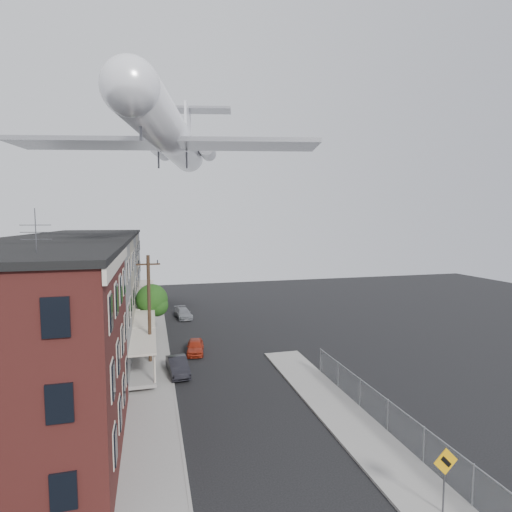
{
  "coord_description": "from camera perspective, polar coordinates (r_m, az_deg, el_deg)",
  "views": [
    {
      "loc": [
        -5.35,
        -13.46,
        11.63
      ],
      "look_at": [
        0.25,
        7.76,
        9.68
      ],
      "focal_mm": 28.0,
      "sensor_mm": 36.0,
      "label": 1
    }
  ],
  "objects": [
    {
      "name": "car_mid",
      "position": [
        31.88,
        -11.11,
        -15.18
      ],
      "size": [
        1.71,
        4.04,
        1.3
      ],
      "primitive_type": "imported",
      "rotation": [
        0.0,
        0.0,
        0.09
      ],
      "color": "black",
      "rests_on": "ground"
    },
    {
      "name": "corner_building",
      "position": [
        22.46,
        -32.06,
        -12.45
      ],
      "size": [
        10.31,
        12.3,
        12.15
      ],
      "color": "#341210",
      "rests_on": "ground"
    },
    {
      "name": "warning_sign",
      "position": [
        19.23,
        25.39,
        -25.91
      ],
      "size": [
        1.1,
        0.11,
        2.8
      ],
      "color": "#515156",
      "rests_on": "ground"
    },
    {
      "name": "row_house_b",
      "position": [
        38.11,
        -24.64,
        -5.22
      ],
      "size": [
        11.98,
        7.0,
        10.3
      ],
      "color": "#6F6858",
      "rests_on": "ground"
    },
    {
      "name": "sidewalk_left",
      "position": [
        39.21,
        -14.67,
        -12.26
      ],
      "size": [
        3.0,
        62.0,
        0.12
      ],
      "primitive_type": "cube",
      "color": "gray",
      "rests_on": "ground"
    },
    {
      "name": "car_near",
      "position": [
        36.28,
        -8.68,
        -12.67
      ],
      "size": [
        1.91,
        3.75,
        1.22
      ],
      "primitive_type": "imported",
      "rotation": [
        0.0,
        0.0,
        -0.13
      ],
      "color": "#A52A15",
      "rests_on": "ground"
    },
    {
      "name": "utility_pole",
      "position": [
        32.22,
        -15.0,
        -7.57
      ],
      "size": [
        1.8,
        0.26,
        9.0
      ],
      "color": "black",
      "rests_on": "ground"
    },
    {
      "name": "car_far",
      "position": [
        48.99,
        -10.36,
        -8.03
      ],
      "size": [
        2.18,
        4.28,
        1.19
      ],
      "primitive_type": "imported",
      "rotation": [
        0.0,
        0.0,
        0.13
      ],
      "color": "gray",
      "rests_on": "ground"
    },
    {
      "name": "chainlink_fence",
      "position": [
        24.63,
        18.3,
        -20.78
      ],
      "size": [
        0.06,
        18.06,
        1.9
      ],
      "color": "gray",
      "rests_on": "ground"
    },
    {
      "name": "row_house_a",
      "position": [
        31.36,
        -26.83,
        -7.45
      ],
      "size": [
        11.98,
        7.0,
        10.3
      ],
      "color": "slate",
      "rests_on": "ground"
    },
    {
      "name": "row_house_c",
      "position": [
        44.93,
        -23.13,
        -3.66
      ],
      "size": [
        11.98,
        7.0,
        10.3
      ],
      "color": "slate",
      "rests_on": "ground"
    },
    {
      "name": "airplane",
      "position": [
        34.71,
        -11.99,
        16.42
      ],
      "size": [
        23.49,
        26.85,
        7.72
      ],
      "color": "white",
      "rests_on": "ground"
    },
    {
      "name": "row_house_d",
      "position": [
        51.8,
        -22.01,
        -2.51
      ],
      "size": [
        11.98,
        7.0,
        10.3
      ],
      "color": "#6F6858",
      "rests_on": "ground"
    },
    {
      "name": "curb_right",
      "position": [
        24.51,
        10.54,
        -23.16
      ],
      "size": [
        0.15,
        26.0,
        0.14
      ],
      "primitive_type": "cube",
      "color": "gray",
      "rests_on": "ground"
    },
    {
      "name": "street_tree",
      "position": [
        42.19,
        -14.48,
        -6.27
      ],
      "size": [
        3.22,
        3.2,
        5.2
      ],
      "color": "black",
      "rests_on": "ground"
    },
    {
      "name": "curb_left",
      "position": [
        39.23,
        -12.5,
        -12.19
      ],
      "size": [
        0.15,
        62.0,
        0.14
      ],
      "primitive_type": "cube",
      "color": "gray",
      "rests_on": "ground"
    },
    {
      "name": "sidewalk_right",
      "position": [
        25.11,
        13.78,
        -22.52
      ],
      "size": [
        3.0,
        26.0,
        0.12
      ],
      "primitive_type": "cube",
      "color": "gray",
      "rests_on": "ground"
    },
    {
      "name": "row_house_e",
      "position": [
        58.7,
        -21.16,
        -1.63
      ],
      "size": [
        11.98,
        7.0,
        10.3
      ],
      "color": "slate",
      "rests_on": "ground"
    }
  ]
}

